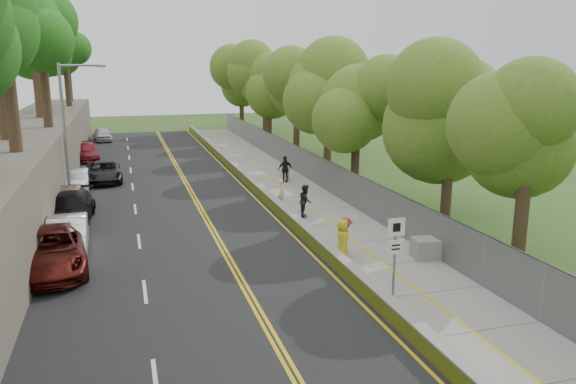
% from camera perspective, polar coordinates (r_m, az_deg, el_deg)
% --- Properties ---
extents(ground, '(140.00, 140.00, 0.00)m').
position_cam_1_polar(ground, '(22.31, 4.65, -8.07)').
color(ground, '#33511E').
rests_on(ground, ground).
extents(road, '(11.20, 66.00, 0.04)m').
position_cam_1_polar(road, '(35.36, -12.48, -0.33)').
color(road, black).
rests_on(road, ground).
extents(sidewalk, '(4.20, 66.00, 0.05)m').
position_cam_1_polar(sidewalk, '(36.72, -0.03, 0.48)').
color(sidewalk, gray).
rests_on(sidewalk, ground).
extents(jersey_barrier, '(0.42, 66.00, 0.60)m').
position_cam_1_polar(jersey_barrier, '(36.10, -3.54, 0.68)').
color(jersey_barrier, '#D0ED20').
rests_on(jersey_barrier, ground).
extents(rock_embankment, '(5.00, 66.00, 4.00)m').
position_cam_1_polar(rock_embankment, '(35.39, -25.83, 1.95)').
color(rock_embankment, '#595147').
rests_on(rock_embankment, ground).
extents(chainlink_fence, '(0.04, 66.00, 2.00)m').
position_cam_1_polar(chainlink_fence, '(37.16, 3.08, 2.15)').
color(chainlink_fence, slate).
rests_on(chainlink_fence, ground).
extents(trees_embankment, '(6.40, 66.00, 13.00)m').
position_cam_1_polar(trees_embankment, '(34.88, -26.42, 15.83)').
color(trees_embankment, '#28731B').
rests_on(trees_embankment, rock_embankment).
extents(trees_fenceside, '(7.00, 66.00, 14.00)m').
position_cam_1_polar(trees_fenceside, '(37.36, 6.66, 11.41)').
color(trees_fenceside, olive).
rests_on(trees_fenceside, ground).
extents(streetlight, '(2.52, 0.22, 8.00)m').
position_cam_1_polar(streetlight, '(33.67, -21.41, 6.40)').
color(streetlight, gray).
rests_on(streetlight, ground).
extents(signpost, '(0.62, 0.09, 3.10)m').
position_cam_1_polar(signpost, '(19.47, 10.86, -5.32)').
color(signpost, gray).
rests_on(signpost, sidewalk).
extents(construction_barrel, '(0.59, 0.59, 0.97)m').
position_cam_1_polar(construction_barrel, '(38.83, -0.32, 1.95)').
color(construction_barrel, '#D15624').
rests_on(construction_barrel, sidewalk).
extents(concrete_block, '(1.37, 1.10, 0.83)m').
position_cam_1_polar(concrete_block, '(24.19, 14.02, -5.55)').
color(concrete_block, slate).
rests_on(concrete_block, sidewalk).
extents(car_1, '(1.76, 4.66, 1.52)m').
position_cam_1_polar(car_1, '(25.80, -21.49, -4.14)').
color(car_1, silver).
rests_on(car_1, road).
extents(car_2, '(3.10, 6.03, 1.63)m').
position_cam_1_polar(car_2, '(23.89, -22.99, -5.48)').
color(car_2, '#531410').
rests_on(car_2, road).
extents(car_3, '(2.42, 5.26, 1.49)m').
position_cam_1_polar(car_3, '(30.42, -21.26, -1.61)').
color(car_3, black).
rests_on(car_3, road).
extents(car_4, '(2.17, 4.77, 1.59)m').
position_cam_1_polar(car_4, '(32.13, -21.40, -0.78)').
color(car_4, '#C6A592').
rests_on(car_4, road).
extents(car_5, '(1.73, 4.42, 1.43)m').
position_cam_1_polar(car_5, '(37.37, -20.76, 0.99)').
color(car_5, '#9C9EA3').
rests_on(car_5, road).
extents(car_6, '(2.50, 5.01, 1.36)m').
position_cam_1_polar(car_6, '(40.30, -18.20, 1.97)').
color(car_6, black).
rests_on(car_6, road).
extents(car_7, '(2.33, 4.90, 1.38)m').
position_cam_1_polar(car_7, '(49.72, -19.80, 3.86)').
color(car_7, maroon).
rests_on(car_7, road).
extents(car_8, '(2.04, 4.24, 1.40)m').
position_cam_1_polar(car_8, '(61.44, -18.32, 5.60)').
color(car_8, silver).
rests_on(car_8, road).
extents(painter_0, '(0.74, 0.96, 1.75)m').
position_cam_1_polar(painter_0, '(23.14, 5.54, -4.87)').
color(painter_0, gold).
rests_on(painter_0, sidewalk).
extents(painter_1, '(0.44, 0.62, 1.59)m').
position_cam_1_polar(painter_1, '(31.50, -0.67, -0.11)').
color(painter_1, silver).
rests_on(painter_1, sidewalk).
extents(painter_2, '(0.88, 1.00, 1.71)m').
position_cam_1_polar(painter_2, '(29.55, 1.79, -0.88)').
color(painter_2, black).
rests_on(painter_2, sidewalk).
extents(painter_3, '(0.96, 1.21, 1.64)m').
position_cam_1_polar(painter_3, '(23.80, 5.84, -4.50)').
color(painter_3, maroon).
rests_on(painter_3, sidewalk).
extents(person_far, '(1.09, 0.54, 1.80)m').
position_cam_1_polar(person_far, '(37.94, -0.28, 2.32)').
color(person_far, black).
rests_on(person_far, sidewalk).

